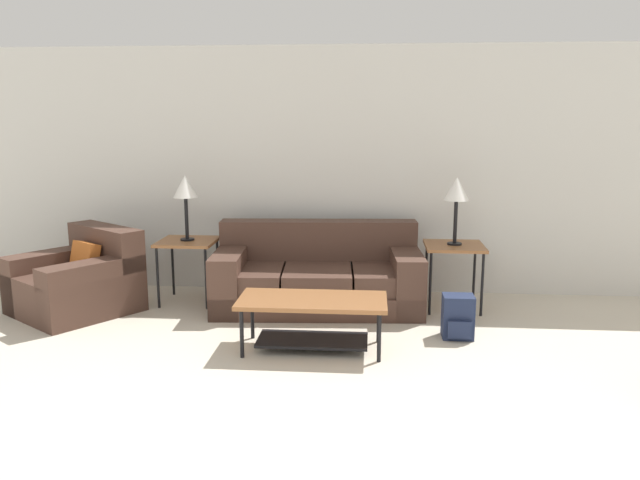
# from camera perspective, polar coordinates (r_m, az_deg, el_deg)

# --- Properties ---
(wall_back) EXTENTS (9.08, 0.06, 2.60)m
(wall_back) POSITION_cam_1_polar(r_m,az_deg,el_deg) (6.68, 2.34, 6.30)
(wall_back) COLOR silver
(wall_back) RESTS_ON ground_plane
(couch) EXTENTS (2.08, 1.10, 0.82)m
(couch) POSITION_cam_1_polar(r_m,az_deg,el_deg) (6.22, -0.19, -3.48)
(couch) COLOR #4C3328
(couch) RESTS_ON ground_plane
(armchair) EXTENTS (1.37, 1.37, 0.80)m
(armchair) POSITION_cam_1_polar(r_m,az_deg,el_deg) (6.51, -21.18, -3.64)
(armchair) COLOR #4C3328
(armchair) RESTS_ON ground_plane
(coffee_table) EXTENTS (1.19, 0.56, 0.43)m
(coffee_table) POSITION_cam_1_polar(r_m,az_deg,el_deg) (5.07, -0.69, -6.59)
(coffee_table) COLOR #935B33
(coffee_table) RESTS_ON ground_plane
(side_table_left) EXTENTS (0.57, 0.55, 0.64)m
(side_table_left) POSITION_cam_1_polar(r_m,az_deg,el_deg) (6.45, -12.00, -0.57)
(side_table_left) COLOR #935B33
(side_table_left) RESTS_ON ground_plane
(side_table_right) EXTENTS (0.57, 0.55, 0.64)m
(side_table_right) POSITION_cam_1_polar(r_m,az_deg,el_deg) (6.23, 12.17, -0.98)
(side_table_right) COLOR #935B33
(side_table_right) RESTS_ON ground_plane
(table_lamp_left) EXTENTS (0.24, 0.24, 0.66)m
(table_lamp_left) POSITION_cam_1_polar(r_m,az_deg,el_deg) (6.36, -12.22, 4.58)
(table_lamp_left) COLOR black
(table_lamp_left) RESTS_ON side_table_left
(table_lamp_right) EXTENTS (0.24, 0.24, 0.66)m
(table_lamp_right) POSITION_cam_1_polar(r_m,az_deg,el_deg) (6.14, 12.39, 4.35)
(table_lamp_right) COLOR black
(table_lamp_right) RESTS_ON side_table_right
(backpack) EXTENTS (0.26, 0.28, 0.38)m
(backpack) POSITION_cam_1_polar(r_m,az_deg,el_deg) (5.50, 12.50, -6.91)
(backpack) COLOR #1E2847
(backpack) RESTS_ON ground_plane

